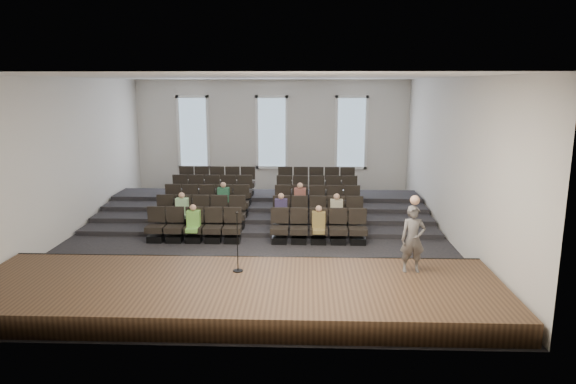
# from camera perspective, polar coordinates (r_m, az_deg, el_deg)

# --- Properties ---
(ground) EXTENTS (14.00, 14.00, 0.00)m
(ground) POSITION_cam_1_polar(r_m,az_deg,el_deg) (16.50, -3.38, -5.01)
(ground) COLOR black
(ground) RESTS_ON ground
(ceiling) EXTENTS (12.00, 14.00, 0.02)m
(ceiling) POSITION_cam_1_polar(r_m,az_deg,el_deg) (15.79, -3.60, 12.66)
(ceiling) COLOR white
(ceiling) RESTS_ON ground
(wall_back) EXTENTS (12.00, 0.04, 5.00)m
(wall_back) POSITION_cam_1_polar(r_m,az_deg,el_deg) (22.90, -1.79, 6.14)
(wall_back) COLOR silver
(wall_back) RESTS_ON ground
(wall_front) EXTENTS (12.00, 0.04, 5.00)m
(wall_front) POSITION_cam_1_polar(r_m,az_deg,el_deg) (9.12, -7.71, -2.76)
(wall_front) COLOR silver
(wall_front) RESTS_ON ground
(wall_left) EXTENTS (0.04, 14.00, 5.00)m
(wall_left) POSITION_cam_1_polar(r_m,az_deg,el_deg) (17.59, -23.44, 3.42)
(wall_left) COLOR silver
(wall_left) RESTS_ON ground
(wall_right) EXTENTS (0.04, 14.00, 5.00)m
(wall_right) POSITION_cam_1_polar(r_m,az_deg,el_deg) (16.50, 17.84, 3.34)
(wall_right) COLOR silver
(wall_right) RESTS_ON ground
(stage) EXTENTS (11.80, 3.60, 0.50)m
(stage) POSITION_cam_1_polar(r_m,az_deg,el_deg) (11.65, -5.79, -11.12)
(stage) COLOR #4E3621
(stage) RESTS_ON ground
(stage_lip) EXTENTS (11.80, 0.06, 0.52)m
(stage_lip) POSITION_cam_1_polar(r_m,az_deg,el_deg) (13.28, -4.75, -8.15)
(stage_lip) COLOR black
(stage_lip) RESTS_ON ground
(risers) EXTENTS (11.80, 4.80, 0.60)m
(risers) POSITION_cam_1_polar(r_m,az_deg,el_deg) (19.50, -2.51, -1.75)
(risers) COLOR black
(risers) RESTS_ON ground
(seating_rows) EXTENTS (6.80, 4.70, 1.67)m
(seating_rows) POSITION_cam_1_polar(r_m,az_deg,el_deg) (17.81, -2.94, -1.47)
(seating_rows) COLOR black
(seating_rows) RESTS_ON ground
(windows) EXTENTS (8.44, 0.10, 3.24)m
(windows) POSITION_cam_1_polar(r_m,az_deg,el_deg) (22.82, -1.81, 6.62)
(windows) COLOR white
(windows) RESTS_ON wall_back
(audience) EXTENTS (5.45, 2.64, 1.10)m
(audience) POSITION_cam_1_polar(r_m,az_deg,el_deg) (16.71, -2.91, -1.84)
(audience) COLOR #71B849
(audience) RESTS_ON seating_rows
(speaker) EXTENTS (0.59, 0.39, 1.57)m
(speaker) POSITION_cam_1_polar(r_m,az_deg,el_deg) (12.23, 13.71, -5.11)
(speaker) COLOR #53514F
(speaker) RESTS_ON stage
(mic_stand) EXTENTS (0.24, 0.24, 1.44)m
(mic_stand) POSITION_cam_1_polar(r_m,az_deg,el_deg) (12.07, -5.61, -6.84)
(mic_stand) COLOR black
(mic_stand) RESTS_ON stage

